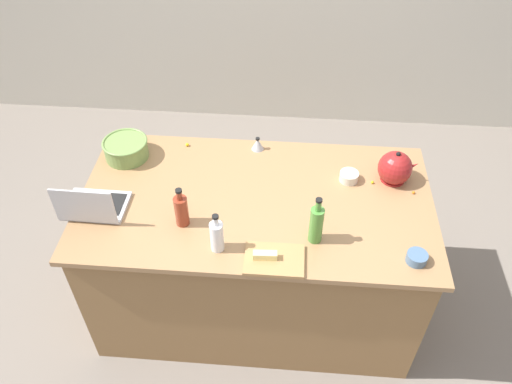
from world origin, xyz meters
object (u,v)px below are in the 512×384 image
at_px(mixing_bowl_large, 126,148).
at_px(butter_stick_left, 265,255).
at_px(bottle_olive, 316,224).
at_px(bottle_vinegar, 217,236).
at_px(bottle_soy, 181,210).
at_px(ramekin_small, 349,177).
at_px(cutting_board, 274,260).
at_px(ramekin_medium, 417,258).
at_px(kitchen_timer, 258,144).
at_px(laptop, 92,206).
at_px(kettle, 395,168).

height_order(mixing_bowl_large, butter_stick_left, mixing_bowl_large).
xyz_separation_m(bottle_olive, bottle_vinegar, (-0.45, -0.09, -0.02)).
distance_m(bottle_soy, bottle_olive, 0.65).
bearing_deg(ramekin_small, cutting_board, -122.27).
distance_m(ramekin_medium, kitchen_timer, 1.09).
bearing_deg(butter_stick_left, laptop, 164.80).
bearing_deg(bottle_soy, kettle, 20.81).
distance_m(bottle_vinegar, ramekin_small, 0.83).
relative_size(laptop, bottle_olive, 1.18).
xyz_separation_m(bottle_olive, ramekin_medium, (0.46, -0.10, -0.08)).
distance_m(cutting_board, kitchen_timer, 0.82).
bearing_deg(laptop, bottle_soy, -4.40).
xyz_separation_m(laptop, ramekin_medium, (1.56, -0.19, -0.02)).
relative_size(laptop, mixing_bowl_large, 1.26).
relative_size(laptop, bottle_soy, 1.41).
bearing_deg(bottle_olive, mixing_bowl_large, 152.96).
bearing_deg(bottle_vinegar, butter_stick_left, -13.76).
height_order(bottle_olive, cutting_board, bottle_olive).
relative_size(mixing_bowl_large, bottle_vinegar, 1.14).
relative_size(laptop, kettle, 1.47).
distance_m(cutting_board, ramekin_small, 0.69).
relative_size(cutting_board, ramekin_medium, 2.88).
bearing_deg(mixing_bowl_large, cutting_board, -38.28).
bearing_deg(bottle_vinegar, bottle_soy, 142.46).
bearing_deg(cutting_board, kettle, 45.15).
xyz_separation_m(butter_stick_left, ramekin_medium, (0.69, 0.05, -0.01)).
distance_m(laptop, butter_stick_left, 0.91).
distance_m(mixing_bowl_large, ramekin_medium, 1.64).
distance_m(bottle_vinegar, cutting_board, 0.28).
bearing_deg(mixing_bowl_large, bottle_vinegar, -46.41).
bearing_deg(bottle_vinegar, laptop, 164.31).
xyz_separation_m(bottle_vinegar, cutting_board, (0.27, -0.06, -0.08)).
height_order(laptop, bottle_soy, bottle_soy).
bearing_deg(laptop, ramekin_medium, -6.79).
bearing_deg(butter_stick_left, kitchen_timer, 96.81).
distance_m(laptop, ramekin_medium, 1.57).
bearing_deg(kettle, kitchen_timer, 164.74).
height_order(bottle_olive, bottle_vinegar, bottle_olive).
bearing_deg(ramekin_medium, butter_stick_left, -175.74).
relative_size(kettle, butter_stick_left, 1.94).
distance_m(laptop, cutting_board, 0.95).
bearing_deg(kettle, laptop, -166.37).
relative_size(bottle_vinegar, kettle, 1.03).
bearing_deg(laptop, bottle_olive, -4.70).
xyz_separation_m(kettle, ramekin_small, (-0.24, -0.02, -0.05)).
bearing_deg(kitchen_timer, butter_stick_left, -83.19).
relative_size(butter_stick_left, kitchen_timer, 1.43).
bearing_deg(cutting_board, bottle_soy, 156.22).
xyz_separation_m(mixing_bowl_large, bottle_olive, (1.05, -0.53, 0.05)).
xyz_separation_m(mixing_bowl_large, kitchen_timer, (0.73, 0.13, -0.02)).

